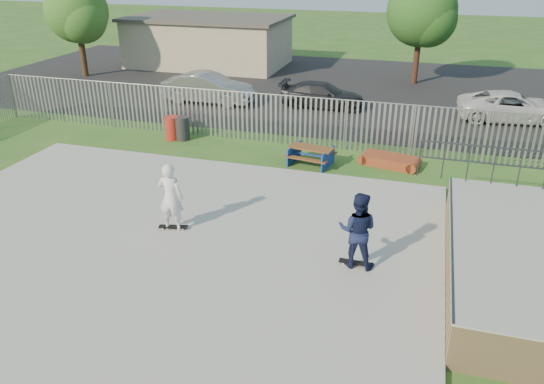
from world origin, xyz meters
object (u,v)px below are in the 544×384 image
(skater_navy, at_px, (358,230))
(tree_left, at_px, (77,11))
(picnic_table, at_px, (311,156))
(trash_bin_red, at_px, (172,128))
(car_white, at_px, (512,107))
(car_dark, at_px, (322,95))
(skater_white, at_px, (171,197))
(funbox, at_px, (390,161))
(tree_mid, at_px, (422,12))
(trash_bin_grey, at_px, (182,128))
(car_silver, at_px, (208,88))

(skater_navy, bearing_deg, tree_left, -41.00)
(picnic_table, bearing_deg, trash_bin_red, 179.14)
(picnic_table, distance_m, car_white, 10.98)
(car_dark, relative_size, skater_white, 2.17)
(picnic_table, xyz_separation_m, funbox, (2.80, 0.72, -0.16))
(picnic_table, bearing_deg, car_dark, 108.32)
(trash_bin_red, xyz_separation_m, car_dark, (4.96, 6.60, 0.14))
(funbox, height_order, tree_mid, tree_mid)
(trash_bin_red, xyz_separation_m, tree_left, (-10.65, 9.39, 3.37))
(trash_bin_grey, distance_m, car_dark, 7.95)
(funbox, relative_size, trash_bin_grey, 2.02)
(picnic_table, height_order, skater_navy, skater_navy)
(tree_left, bearing_deg, car_dark, -10.14)
(trash_bin_grey, bearing_deg, car_silver, 102.16)
(trash_bin_grey, xyz_separation_m, car_silver, (-1.22, 5.66, 0.29))
(car_silver, distance_m, car_white, 14.60)
(trash_bin_red, distance_m, tree_mid, 16.48)
(skater_white, bearing_deg, skater_navy, 171.56)
(picnic_table, xyz_separation_m, car_silver, (-6.95, 6.86, 0.44))
(car_silver, bearing_deg, skater_navy, -145.20)
(funbox, bearing_deg, car_dark, 131.98)
(tree_mid, bearing_deg, skater_white, -104.82)
(picnic_table, height_order, car_silver, car_silver)
(car_dark, bearing_deg, picnic_table, -171.65)
(trash_bin_grey, bearing_deg, car_dark, 55.17)
(tree_left, bearing_deg, tree_mid, 11.10)
(car_silver, distance_m, tree_mid, 12.86)
(car_silver, relative_size, skater_white, 2.37)
(car_dark, bearing_deg, trash_bin_grey, 144.73)
(picnic_table, relative_size, car_silver, 0.39)
(tree_mid, bearing_deg, skater_navy, -90.86)
(trash_bin_red, relative_size, skater_navy, 0.50)
(picnic_table, xyz_separation_m, trash_bin_red, (-6.16, 1.13, 0.14))
(car_silver, bearing_deg, tree_mid, -53.40)
(picnic_table, height_order, funbox, picnic_table)
(car_white, bearing_deg, trash_bin_red, 109.44)
(trash_bin_grey, bearing_deg, tree_mid, 56.65)
(picnic_table, height_order, tree_mid, tree_mid)
(trash_bin_grey, xyz_separation_m, skater_white, (3.23, -7.40, 0.64))
(car_dark, distance_m, tree_mid, 8.56)
(picnic_table, distance_m, tree_left, 20.13)
(trash_bin_grey, relative_size, skater_white, 0.50)
(trash_bin_red, bearing_deg, trash_bin_grey, 9.88)
(tree_left, bearing_deg, skater_navy, -41.36)
(car_dark, bearing_deg, trash_bin_red, 142.60)
(car_silver, xyz_separation_m, skater_white, (4.45, -13.06, 0.34))
(picnic_table, bearing_deg, car_white, 55.65)
(car_white, xyz_separation_m, skater_navy, (-4.97, -14.51, 0.44))
(funbox, height_order, car_white, car_white)
(car_silver, relative_size, tree_left, 0.80)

